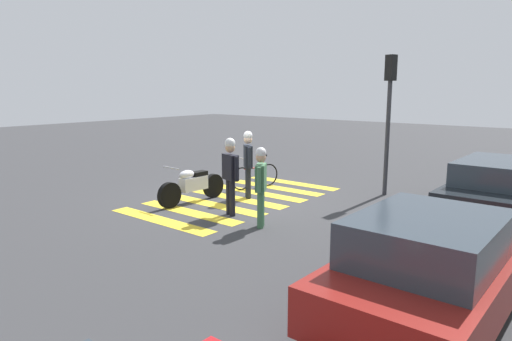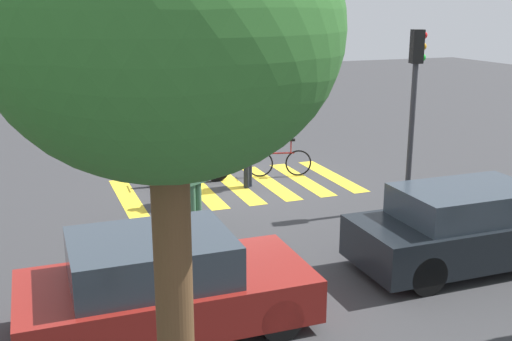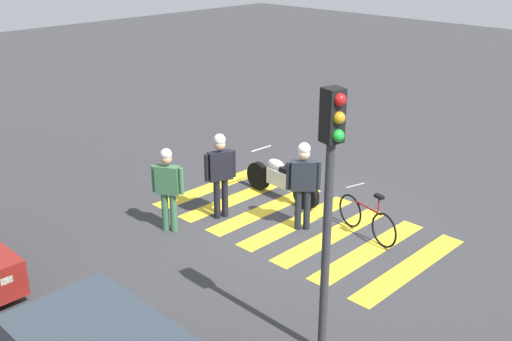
% 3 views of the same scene
% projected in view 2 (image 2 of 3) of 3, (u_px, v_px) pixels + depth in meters
% --- Properties ---
extents(ground_plane, '(60.00, 60.00, 0.00)m').
position_uv_depth(ground_plane, '(236.00, 186.00, 15.52)').
color(ground_plane, '#38383A').
extents(police_motorcycle, '(2.19, 0.62, 1.05)m').
position_uv_depth(police_motorcycle, '(188.00, 166.00, 15.63)').
color(police_motorcycle, black).
rests_on(police_motorcycle, ground_plane).
extents(leaning_bicycle, '(1.68, 0.57, 1.01)m').
position_uv_depth(leaning_bicycle, '(280.00, 162.00, 16.33)').
color(leaning_bicycle, black).
rests_on(leaning_bicycle, ground_plane).
extents(officer_on_foot, '(0.51, 0.53, 1.87)m').
position_uv_depth(officer_on_foot, '(248.00, 144.00, 15.17)').
color(officer_on_foot, '#1E232D').
rests_on(officer_on_foot, ground_plane).
extents(officer_by_motorcycle, '(0.37, 0.66, 1.87)m').
position_uv_depth(officer_by_motorcycle, '(193.00, 157.00, 13.91)').
color(officer_by_motorcycle, black).
rests_on(officer_by_motorcycle, ground_plane).
extents(pedestrian_bystander, '(0.59, 0.42, 1.77)m').
position_uv_depth(pedestrian_bystander, '(195.00, 174.00, 12.79)').
color(pedestrian_bystander, '#3F724C').
rests_on(pedestrian_bystander, ground_plane).
extents(crosswalk_stripes, '(5.85, 3.24, 0.01)m').
position_uv_depth(crosswalk_stripes, '(236.00, 186.00, 15.52)').
color(crosswalk_stripes, yellow).
rests_on(crosswalk_stripes, ground_plane).
extents(car_black_suv, '(4.41, 1.73, 1.42)m').
position_uv_depth(car_black_suv, '(473.00, 227.00, 10.73)').
color(car_black_suv, black).
rests_on(car_black_suv, ground_plane).
extents(car_maroon_wagon, '(4.04, 1.93, 1.40)m').
position_uv_depth(car_maroon_wagon, '(163.00, 285.00, 8.57)').
color(car_maroon_wagon, black).
rests_on(car_maroon_wagon, ground_plane).
extents(traffic_light_pole, '(0.35, 0.29, 3.92)m').
position_uv_depth(traffic_light_pole, '(415.00, 90.00, 13.18)').
color(traffic_light_pole, '#38383D').
rests_on(traffic_light_pole, ground_plane).
extents(street_tree_far, '(2.69, 2.69, 5.40)m').
position_uv_depth(street_tree_far, '(164.00, 36.00, 4.57)').
color(street_tree_far, brown).
rests_on(street_tree_far, ground_plane).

